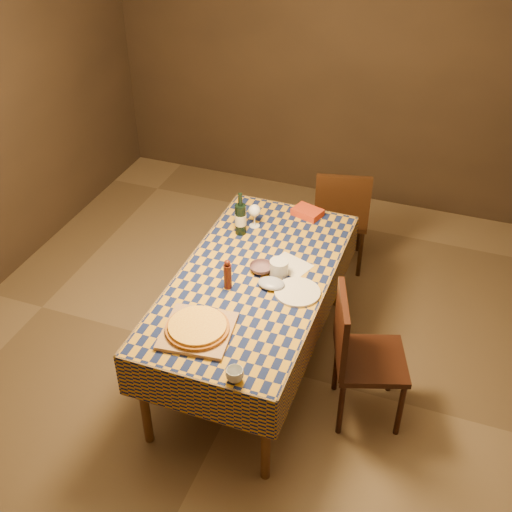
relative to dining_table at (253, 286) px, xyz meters
The scene contains 16 objects.
room 0.66m from the dining_table, ahead, with size 5.00×5.10×2.70m.
dining_table is the anchor object (origin of this frame).
cutting_board 0.61m from the dining_table, 101.29° to the right, with size 0.39×0.39×0.02m, color #A4784D.
pizza 0.61m from the dining_table, 101.29° to the right, with size 0.39×0.39×0.04m.
pepper_mill 0.26m from the dining_table, 126.25° to the right, with size 0.06×0.06×0.21m.
bowl 0.13m from the dining_table, 71.14° to the left, with size 0.15×0.15×0.05m, color #5F4450.
wine_glass 0.62m from the dining_table, 109.48° to the left, with size 0.09×0.09×0.17m.
wine_bottle 0.54m from the dining_table, 120.21° to the left, with size 0.09×0.09×0.32m.
deli_tub 0.21m from the dining_table, 31.51° to the left, with size 0.12×0.12×0.10m, color silver.
takeout_container 0.83m from the dining_table, 81.97° to the left, with size 0.20×0.14×0.05m, color #AE3216.
white_plate 0.33m from the dining_table, 10.64° to the right, with size 0.28×0.28×0.02m, color silver.
tumbler 0.89m from the dining_table, 75.94° to the right, with size 0.10×0.10×0.08m, color silver.
flour_patch 0.28m from the dining_table, 47.04° to the left, with size 0.24×0.19×0.00m, color silver.
flour_bag 0.18m from the dining_table, 20.54° to the right, with size 0.17×0.13×0.05m, color #929CBB.
chair_far 1.34m from the dining_table, 78.56° to the left, with size 0.50×0.51×0.93m.
chair_right 0.77m from the dining_table, 12.99° to the right, with size 0.54×0.53×0.93m.
Camera 1 is at (1.11, -2.99, 3.26)m, focal length 45.00 mm.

